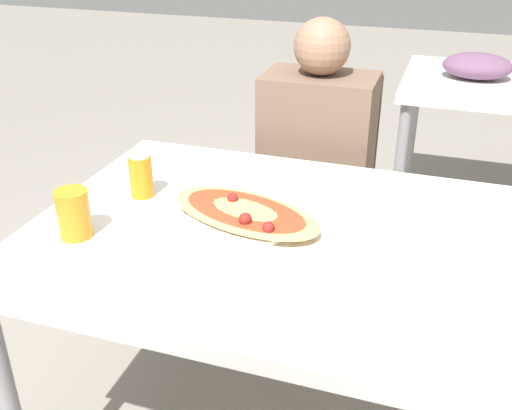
# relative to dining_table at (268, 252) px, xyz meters

# --- Properties ---
(dining_table) EXTENTS (1.23, 0.95, 0.76)m
(dining_table) POSITION_rel_dining_table_xyz_m (0.00, 0.00, 0.00)
(dining_table) COLOR white
(dining_table) RESTS_ON ground_plane
(chair_far_seated) EXTENTS (0.40, 0.40, 0.94)m
(chair_far_seated) POSITION_rel_dining_table_xyz_m (-0.03, 0.81, -0.16)
(chair_far_seated) COLOR #3F2D1E
(chair_far_seated) RESTS_ON ground_plane
(person_seated) EXTENTS (0.39, 0.28, 1.18)m
(person_seated) POSITION_rel_dining_table_xyz_m (-0.03, 0.69, 0.01)
(person_seated) COLOR #2D2D38
(person_seated) RESTS_ON ground_plane
(pizza_main) EXTENTS (0.49, 0.34, 0.06)m
(pizza_main) POSITION_rel_dining_table_xyz_m (-0.07, 0.03, 0.09)
(pizza_main) COLOR white
(pizza_main) RESTS_ON dining_table
(soda_can) EXTENTS (0.07, 0.07, 0.12)m
(soda_can) POSITION_rel_dining_table_xyz_m (-0.40, 0.07, 0.13)
(soda_can) COLOR orange
(soda_can) RESTS_ON dining_table
(drink_glass) EXTENTS (0.08, 0.08, 0.13)m
(drink_glass) POSITION_rel_dining_table_xyz_m (-0.45, -0.19, 0.13)
(drink_glass) COLOR orange
(drink_glass) RESTS_ON dining_table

